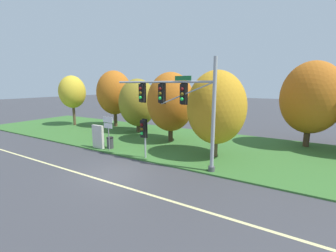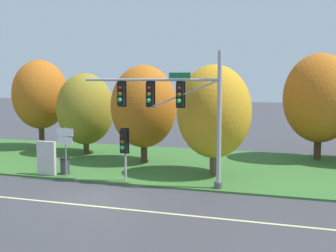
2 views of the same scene
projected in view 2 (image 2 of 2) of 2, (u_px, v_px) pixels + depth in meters
ground_plane at (97, 198)px, 19.45m from camera, size 160.00×160.00×0.00m
lane_stripe at (85, 205)px, 18.31m from camera, size 36.00×0.16×0.01m
grass_verge at (155, 163)px, 27.27m from camera, size 48.00×11.50×0.10m
traffic_signal_mast at (174, 104)px, 20.95m from camera, size 7.32×0.49×6.71m
pedestrian_signal_near_kerb at (124, 144)px, 21.83m from camera, size 0.46×0.55×2.82m
route_sign_post at (65, 143)px, 23.02m from camera, size 0.98×0.08×2.72m
tree_left_of_mast at (40, 95)px, 32.32m from camera, size 4.22×4.22×6.78m
tree_behind_signpost at (85, 109)px, 29.99m from camera, size 4.07×4.07×5.75m
tree_mid_verge at (144, 107)px, 26.83m from camera, size 4.22×4.22×6.24m
tree_tall_centre at (214, 112)px, 23.33m from camera, size 4.15×4.15×6.16m
tree_right_far at (319, 98)px, 27.70m from camera, size 4.71×4.71×7.03m
info_kiosk at (47, 158)px, 23.55m from camera, size 1.10×0.24×1.90m
trash_bin at (65, 166)px, 23.74m from camera, size 0.56×0.56×0.93m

